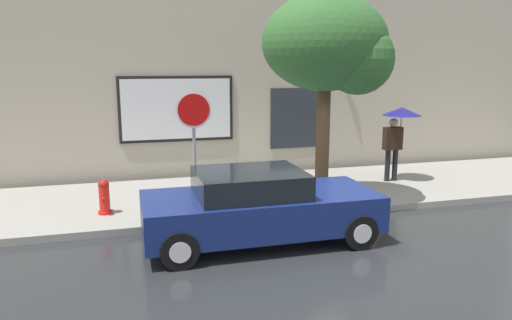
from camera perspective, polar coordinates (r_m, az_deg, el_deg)
ground_plane at (r=9.40m, az=6.64°, el=-9.08°), size 60.00×60.00×0.00m
sidewalk at (r=12.08m, az=1.28°, el=-4.01°), size 20.00×4.00×0.15m
building_facade at (r=14.06m, az=-1.71°, el=12.19°), size 20.00×0.67×7.00m
parked_car at (r=8.87m, az=0.32°, el=-5.61°), size 4.33×1.90×1.37m
fire_hydrant at (r=10.62m, az=-17.73°, el=-4.24°), size 0.30×0.44×0.75m
pedestrian_with_umbrella at (r=13.39m, az=16.73°, el=4.35°), size 1.04×1.04×2.01m
street_tree at (r=10.76m, az=9.08°, el=13.18°), size 2.81×2.39×4.65m
stop_sign at (r=9.94m, az=-7.45°, el=3.81°), size 0.76×0.10×2.59m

